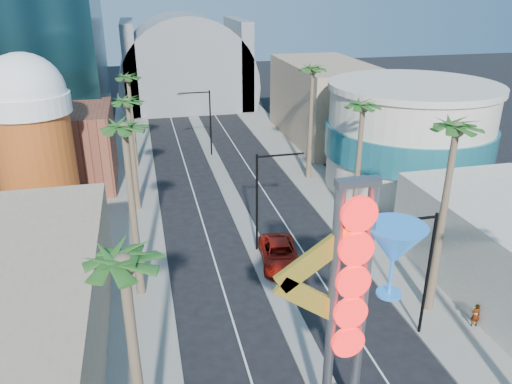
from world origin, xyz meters
The scene contains 22 objects.
sidewalk_west centered at (-9.50, 35.00, 0.07)m, with size 5.00×100.00×0.15m, color gray.
sidewalk_east centered at (9.50, 35.00, 0.07)m, with size 5.00×100.00×0.15m, color gray.
median centered at (0.00, 38.00, 0.07)m, with size 1.60×84.00×0.15m, color gray.
brick_filler_west centered at (-16.00, 38.00, 4.00)m, with size 10.00×10.00×8.00m, color brown.
filler_east centered at (16.00, 48.00, 5.00)m, with size 10.00×20.00×10.00m, color tan.
beer_mug centered at (-17.00, 30.00, 7.84)m, with size 7.00×7.00×14.50m.
turquoise_building centered at (18.00, 30.00, 5.25)m, with size 16.60×16.60×10.60m.
canopy centered at (0.00, 72.00, 4.31)m, with size 22.00×16.00×22.00m.
neon_sign centered at (0.82, 2.96, 7.31)m, with size 6.53×2.60×12.55m.
streetlight_0 centered at (0.55, 20.00, 4.88)m, with size 3.79×0.25×8.00m.
streetlight_1 centered at (-0.55, 44.00, 4.88)m, with size 3.79×0.25×8.00m.
streetlight_2 centered at (6.72, 8.00, 4.83)m, with size 3.45×0.25×8.00m.
palm_0 centered at (-9.00, 2.00, 9.93)m, with size 2.40×2.40×11.70m.
palm_1 centered at (-9.00, 16.00, 10.82)m, with size 2.40×2.40×12.70m.
palm_2 centered at (-9.00, 30.00, 9.48)m, with size 2.40×2.40×11.20m.
palm_3 centered at (-9.00, 42.00, 9.48)m, with size 2.40×2.40×11.20m.
palm_5 centered at (9.00, 10.00, 11.27)m, with size 2.40×2.40×13.20m.
palm_6 centered at (9.00, 22.00, 9.93)m, with size 2.40×2.40×11.70m.
palm_7 centered at (9.00, 34.00, 10.82)m, with size 2.40×2.40×12.70m.
red_pickup centered at (1.20, 17.66, 0.82)m, with size 2.73×5.93×1.65m, color #AA180D.
pedestrian_a centered at (10.71, 7.70, 0.94)m, with size 0.57×0.38×1.57m, color gray.
pedestrian_b centered at (9.51, 23.41, 1.05)m, with size 0.88×0.68×1.81m, color gray.
Camera 1 is at (-7.93, -13.53, 19.52)m, focal length 35.00 mm.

